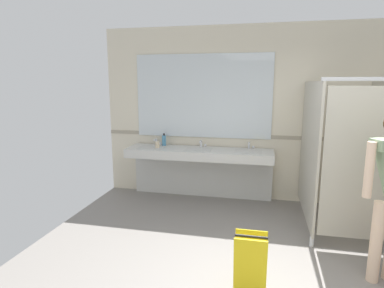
# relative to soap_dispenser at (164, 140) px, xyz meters

# --- Properties ---
(wall_back) EXTENTS (6.00, 0.12, 2.80)m
(wall_back) POSITION_rel_soap_dispenser_xyz_m (1.97, 0.19, 0.45)
(wall_back) COLOR beige
(wall_back) RESTS_ON ground_plane
(wall_back_tile_band) EXTENTS (6.00, 0.01, 0.06)m
(wall_back_tile_band) POSITION_rel_soap_dispenser_xyz_m (1.97, 0.13, 0.10)
(wall_back_tile_band) COLOR #9E937F
(wall_back_tile_band) RESTS_ON wall_back
(vanity_counter) EXTENTS (2.35, 0.56, 0.98)m
(vanity_counter) POSITION_rel_soap_dispenser_xyz_m (0.63, -0.08, -0.32)
(vanity_counter) COLOR silver
(vanity_counter) RESTS_ON ground_plane
(mirror_panel) EXTENTS (2.25, 0.02, 1.36)m
(mirror_panel) POSITION_rel_soap_dispenser_xyz_m (0.63, 0.12, 0.74)
(mirror_panel) COLOR silver
(mirror_panel) RESTS_ON wall_back
(soap_dispenser) EXTENTS (0.07, 0.07, 0.21)m
(soap_dispenser) POSITION_rel_soap_dispenser_xyz_m (0.00, 0.00, 0.00)
(soap_dispenser) COLOR teal
(soap_dispenser) RESTS_ON vanity_counter
(paper_cup) EXTENTS (0.07, 0.07, 0.10)m
(paper_cup) POSITION_rel_soap_dispenser_xyz_m (-0.05, -0.22, -0.04)
(paper_cup) COLOR beige
(paper_cup) RESTS_ON vanity_counter
(wet_floor_sign) EXTENTS (0.28, 0.19, 0.63)m
(wet_floor_sign) POSITION_rel_soap_dispenser_xyz_m (1.56, -2.52, -0.63)
(wet_floor_sign) COLOR yellow
(wet_floor_sign) RESTS_ON ground_plane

